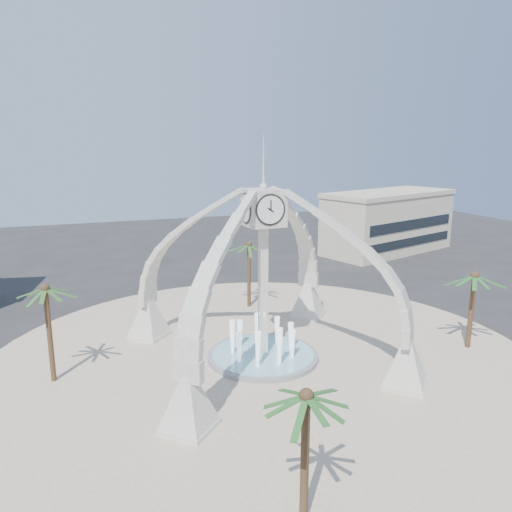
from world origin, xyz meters
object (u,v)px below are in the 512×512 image
object	(u,v)px
fountain	(263,355)
palm_west	(45,290)
palm_north	(249,246)
clock_tower	(263,272)
palm_south	(306,398)
palm_east	(475,277)

from	to	relation	value
fountain	palm_west	world-z (taller)	palm_west
palm_north	clock_tower	bearing A→B (deg)	-104.77
clock_tower	palm_south	xyz separation A→B (m)	(-4.14, -15.36, -0.90)
palm_north	palm_south	world-z (taller)	palm_north
palm_west	palm_south	world-z (taller)	palm_west
palm_east	palm_north	size ratio (longest dim) A/B	0.95
palm_east	palm_south	size ratio (longest dim) A/B	1.01
palm_east	fountain	bearing A→B (deg)	166.93
clock_tower	fountain	world-z (taller)	clock_tower
palm_west	palm_south	size ratio (longest dim) A/B	1.10
clock_tower	palm_south	bearing A→B (deg)	-105.10
palm_east	palm_south	xyz separation A→B (m)	(-19.60, -11.77, -0.03)
palm_east	palm_north	bearing A→B (deg)	129.66
palm_north	palm_east	bearing A→B (deg)	-50.34
palm_south	fountain	bearing A→B (deg)	74.90
fountain	palm_west	bearing A→B (deg)	173.73
clock_tower	palm_east	world-z (taller)	clock_tower
fountain	palm_south	size ratio (longest dim) A/B	1.25
palm_south	palm_west	bearing A→B (deg)	120.64
palm_north	palm_west	bearing A→B (deg)	-150.13
palm_east	palm_west	xyz separation A→B (m)	(-29.61, 5.14, 0.63)
clock_tower	palm_west	xyz separation A→B (m)	(-14.16, 1.56, -0.24)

